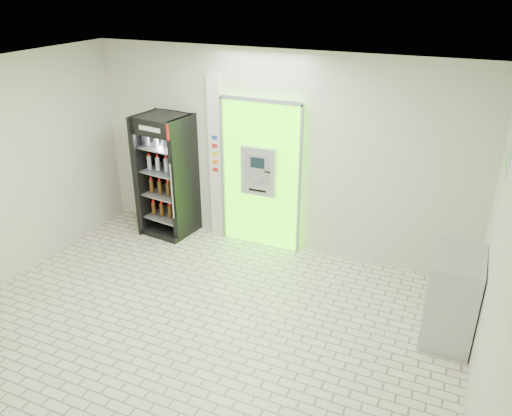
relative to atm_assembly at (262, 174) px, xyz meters
The scene contains 7 objects.
ground 2.69m from the atm_assembly, 85.26° to the right, with size 6.00×6.00×0.00m, color beige.
room_shell 2.51m from the atm_assembly, 85.26° to the right, with size 6.00×6.00×6.00m.
atm_assembly is the anchor object (origin of this frame).
pillar 0.79m from the atm_assembly, behind, with size 0.22×0.11×2.60m.
beverage_cooler 1.58m from the atm_assembly, behind, with size 0.82×0.77×1.98m.
steel_cabinet 3.23m from the atm_assembly, 23.08° to the right, with size 0.56×0.83×1.09m.
exit_sign 3.48m from the atm_assembly, 17.65° to the right, with size 0.02×0.22×0.26m.
Camera 1 is at (2.57, -4.08, 3.88)m, focal length 35.00 mm.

